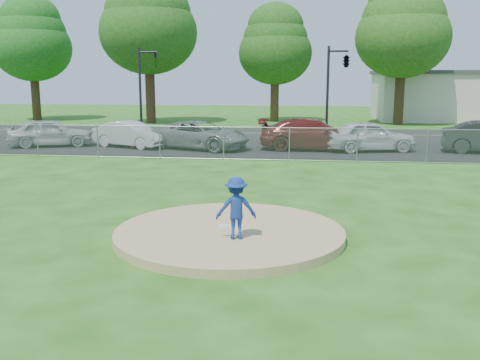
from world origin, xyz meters
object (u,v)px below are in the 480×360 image
at_px(traffic_signal_left, 144,83).
at_px(parked_car_gray, 200,135).
at_px(tree_left, 148,20).
at_px(tree_center, 275,44).
at_px(traffic_cone, 133,141).
at_px(traffic_signal_center, 344,62).
at_px(parked_car_pearl, 370,136).
at_px(tree_far_left, 32,38).
at_px(parked_car_white, 131,134).
at_px(commercial_building, 469,95).
at_px(tree_right, 403,26).
at_px(pitcher, 236,208).
at_px(parked_car_darkred, 313,134).
at_px(parked_car_silver, 51,132).

xyz_separation_m(traffic_signal_left, parked_car_gray, (4.99, -6.51, -2.62)).
height_order(tree_left, tree_center, tree_left).
height_order(tree_left, traffic_cone, tree_left).
bearing_deg(traffic_signal_center, parked_car_pearl, -81.23).
relative_size(tree_far_left, parked_car_white, 2.55).
relative_size(commercial_building, traffic_signal_left, 2.93).
bearing_deg(parked_car_white, commercial_building, -25.64).
bearing_deg(tree_right, tree_far_left, 178.15).
bearing_deg(traffic_signal_left, parked_car_white, -79.79).
bearing_deg(traffic_cone, tree_center, 70.61).
height_order(commercial_building, pitcher, commercial_building).
bearing_deg(tree_left, tree_center, 16.70).
bearing_deg(parked_car_gray, traffic_signal_center, -29.96).
xyz_separation_m(traffic_signal_center, pitcher, (-3.72, -22.69, -3.72)).
height_order(traffic_signal_left, pitcher, traffic_signal_left).
bearing_deg(parked_car_gray, parked_car_darkred, -66.42).
bearing_deg(commercial_building, parked_car_silver, -141.33).
bearing_deg(tree_far_left, tree_center, 2.73).
bearing_deg(parked_car_white, pitcher, -133.30).
bearing_deg(parked_car_darkred, traffic_signal_center, -16.16).
bearing_deg(parked_car_pearl, commercial_building, -40.10).
relative_size(tree_far_left, parked_car_pearl, 2.36).
xyz_separation_m(tree_far_left, traffic_cone, (14.54, -17.36, -6.71)).
bearing_deg(traffic_signal_center, parked_car_silver, -158.05).
xyz_separation_m(tree_right, parked_car_white, (-16.63, -16.28, -6.95)).
height_order(tree_center, traffic_signal_center, tree_center).
bearing_deg(tree_center, tree_right, -11.31).
height_order(commercial_building, parked_car_white, commercial_building).
distance_m(pitcher, traffic_cone, 18.06).
distance_m(traffic_cone, parked_car_gray, 3.71).
bearing_deg(tree_left, parked_car_pearl, -43.86).
height_order(traffic_signal_center, parked_car_gray, traffic_signal_center).
relative_size(pitcher, parked_car_darkred, 0.25).
distance_m(tree_left, parked_car_silver, 17.21).
distance_m(parked_car_white, parked_car_gray, 3.87).
bearing_deg(tree_far_left, commercial_building, 7.50).
bearing_deg(parked_car_pearl, tree_left, 32.38).
relative_size(tree_center, traffic_cone, 14.39).
relative_size(tree_right, parked_car_darkred, 2.09).
height_order(traffic_signal_left, parked_car_gray, traffic_signal_left).
relative_size(commercial_building, parked_car_white, 3.90).
relative_size(traffic_cone, parked_car_pearl, 0.15).
distance_m(tree_center, parked_car_white, 20.28).
height_order(traffic_signal_center, pitcher, traffic_signal_center).
distance_m(tree_far_left, tree_left, 11.24).
xyz_separation_m(tree_left, parked_car_pearl, (15.94, -15.33, -7.46)).
bearing_deg(tree_center, traffic_cone, -109.39).
distance_m(commercial_building, tree_center, 17.99).
relative_size(commercial_building, tree_right, 1.41).
relative_size(tree_right, traffic_signal_center, 2.08).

